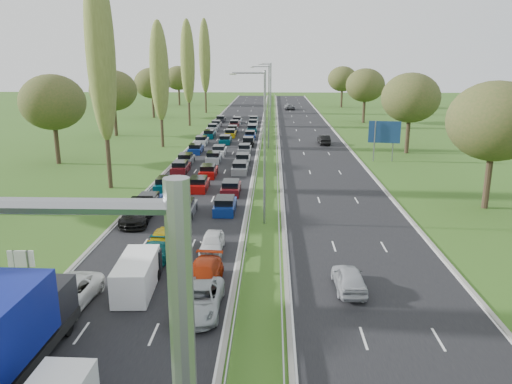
{
  "coord_description": "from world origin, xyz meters",
  "views": [
    {
      "loc": [
        5.13,
        4.86,
        12.74
      ],
      "look_at": [
        3.69,
        47.16,
        1.5
      ],
      "focal_mm": 35.0,
      "sensor_mm": 36.0,
      "label": 1
    }
  ],
  "objects_px": {
    "near_car_3": "(137,213)",
    "info_sign": "(21,262)",
    "direction_sign": "(384,134)",
    "white_van_rear": "(138,274)",
    "near_car_2": "(68,294)"
  },
  "relations": [
    {
      "from": "near_car_3",
      "to": "info_sign",
      "type": "xyz_separation_m",
      "value": [
        -3.62,
        -11.62,
        0.58
      ]
    },
    {
      "from": "near_car_3",
      "to": "direction_sign",
      "type": "relative_size",
      "value": 1.02
    },
    {
      "from": "white_van_rear",
      "to": "near_car_2",
      "type": "bearing_deg",
      "value": -149.78
    },
    {
      "from": "near_car_3",
      "to": "white_van_rear",
      "type": "distance_m",
      "value": 12.58
    },
    {
      "from": "white_van_rear",
      "to": "direction_sign",
      "type": "xyz_separation_m",
      "value": [
        21.88,
        38.18,
        2.57
      ]
    },
    {
      "from": "near_car_2",
      "to": "near_car_3",
      "type": "bearing_deg",
      "value": 94.53
    },
    {
      "from": "near_car_2",
      "to": "direction_sign",
      "type": "relative_size",
      "value": 0.96
    },
    {
      "from": "near_car_2",
      "to": "near_car_3",
      "type": "height_order",
      "value": "near_car_3"
    },
    {
      "from": "info_sign",
      "to": "direction_sign",
      "type": "relative_size",
      "value": 0.4
    },
    {
      "from": "direction_sign",
      "to": "white_van_rear",
      "type": "bearing_deg",
      "value": -119.82
    },
    {
      "from": "near_car_2",
      "to": "white_van_rear",
      "type": "relative_size",
      "value": 1.04
    },
    {
      "from": "near_car_2",
      "to": "info_sign",
      "type": "bearing_deg",
      "value": 149.0
    },
    {
      "from": "white_van_rear",
      "to": "info_sign",
      "type": "distance_m",
      "value": 6.95
    },
    {
      "from": "near_car_3",
      "to": "direction_sign",
      "type": "bearing_deg",
      "value": 41.94
    },
    {
      "from": "near_car_2",
      "to": "near_car_3",
      "type": "relative_size",
      "value": 0.94
    }
  ]
}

